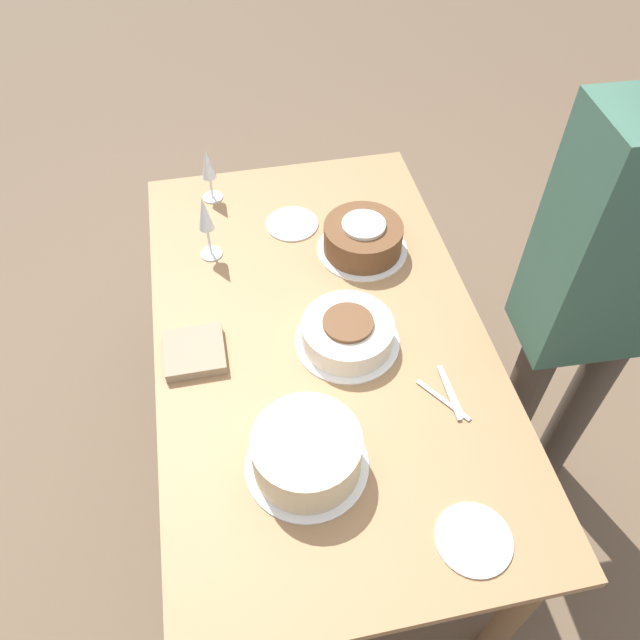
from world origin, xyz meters
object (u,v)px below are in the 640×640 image
Objects in this scene: cake_back_decorated at (307,453)px; wine_glass_near at (208,167)px; cake_front_chocolate at (363,238)px; wine_glass_far at (205,217)px; cake_center_white at (348,333)px; person_cutting at (614,279)px.

wine_glass_near reaches higher than cake_back_decorated.
cake_front_chocolate is 1.46× the size of wine_glass_near.
cake_back_decorated is 1.32× the size of wine_glass_far.
cake_center_white is 0.69m from person_cutting.
person_cutting reaches higher than cake_back_decorated.
wine_glass_far is at bearing 11.71° from cake_back_decorated.
cake_center_white is 0.78m from wine_glass_near.
cake_front_chocolate is at bearing -128.86° from wine_glass_near.
cake_front_chocolate is at bearing -23.74° from cake_back_decorated.
cake_back_decorated is (-0.71, 0.31, 0.01)m from cake_front_chocolate.
cake_center_white is 0.38m from cake_front_chocolate.
person_cutting is (-0.84, -0.96, 0.12)m from wine_glass_near.
cake_center_white is 1.30× the size of wine_glass_far.
cake_back_decorated is at bearing 18.06° from person_cutting.
cake_back_decorated reaches higher than cake_center_white.
person_cutting is at bearing -74.66° from cake_back_decorated.
cake_front_chocolate is (0.36, -0.13, 0.01)m from cake_center_white.
cake_front_chocolate is 0.49m from wine_glass_far.
cake_center_white is at bearing -27.16° from cake_back_decorated.
wine_glass_near is at bearing -5.84° from wine_glass_far.
person_cutting is (-0.12, -0.65, 0.20)m from cake_center_white.
person_cutting is at bearing -100.64° from cake_center_white.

